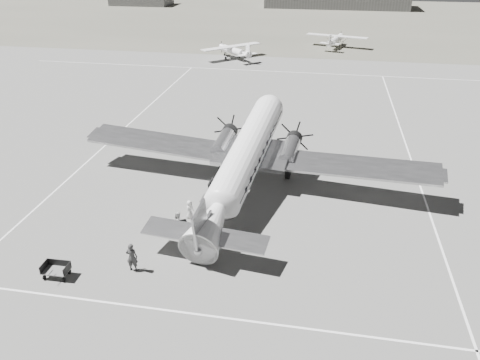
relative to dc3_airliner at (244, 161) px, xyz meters
name	(u,v)px	position (x,y,z in m)	size (l,w,h in m)	color
ground	(274,197)	(2.47, -0.29, -2.92)	(260.00, 260.00, 0.00)	slate
taxi_line_near	(244,320)	(2.47, -14.29, -2.91)	(60.00, 0.15, 0.01)	white
taxi_line_right	(429,211)	(14.47, -0.29, -2.91)	(0.15, 80.00, 0.01)	white
taxi_line_left	(115,136)	(-15.53, 9.71, -2.91)	(0.15, 60.00, 0.01)	white
taxi_line_horizon	(303,73)	(2.47, 39.71, -2.91)	(90.00, 0.15, 0.01)	white
grass_infield	(316,19)	(2.47, 94.71, -2.91)	(260.00, 90.00, 0.01)	#626053
dc3_airliner	(244,161)	(0.00, 0.00, 0.00)	(30.62, 21.25, 5.83)	silver
light_plane_left	(233,52)	(-10.09, 47.14, -1.72)	(11.56, 9.38, 2.40)	white
light_plane_right	(336,41)	(7.38, 59.91, -1.69)	(11.78, 9.56, 2.44)	white
baggage_cart_near	(178,229)	(-3.61, -6.77, -2.49)	(1.52, 1.07, 0.86)	slate
baggage_cart_far	(56,270)	(-9.59, -12.64, -2.44)	(1.67, 1.18, 0.94)	slate
ground_crew	(132,257)	(-5.19, -11.18, -1.93)	(0.72, 0.47, 1.98)	#323232
ramp_agent	(179,222)	(-3.58, -6.53, -2.07)	(0.82, 0.64, 1.69)	silver
passenger	(190,209)	(-3.35, -4.55, -2.19)	(0.71, 0.46, 1.46)	silver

